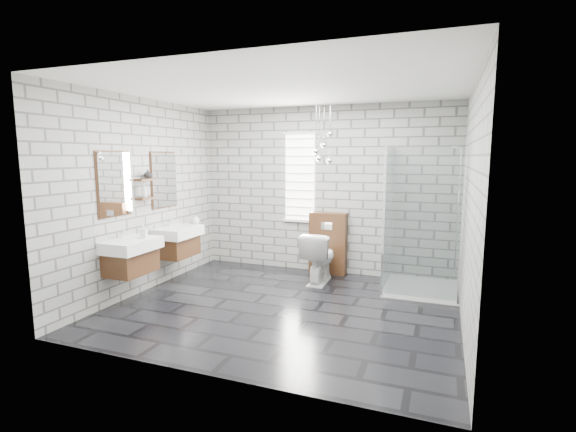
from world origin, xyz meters
The scene contains 20 objects.
floor centered at (0.00, 0.00, -0.01)m, with size 4.20×3.60×0.02m, color black.
ceiling centered at (0.00, 0.00, 2.71)m, with size 4.20×3.60×0.02m, color white.
wall_back centered at (0.00, 1.81, 1.35)m, with size 4.20×0.02×2.70m, color #989993.
wall_front centered at (0.00, -1.81, 1.35)m, with size 4.20×0.02×2.70m, color #989993.
wall_left centered at (-2.11, 0.00, 1.35)m, with size 0.02×3.60×2.70m, color #989993.
wall_right centered at (2.11, 0.00, 1.35)m, with size 0.02×3.60×2.70m, color #989993.
vanity_left centered at (-1.91, -0.56, 0.76)m, with size 0.47×0.70×1.57m.
vanity_right centered at (-1.91, 0.44, 0.76)m, with size 0.47×0.70×1.57m.
shelf_lower centered at (-2.03, -0.05, 1.32)m, with size 0.14×0.30×0.03m, color #4C2C17.
shelf_upper centered at (-2.03, -0.05, 1.58)m, with size 0.14×0.30×0.03m, color #4C2C17.
window centered at (-0.40, 1.78, 1.55)m, with size 0.56×0.05×1.48m.
cistern_panel centered at (0.12, 1.70, 0.50)m, with size 0.60×0.20×1.00m, color #4C2C17.
flush_plate centered at (0.12, 1.60, 0.80)m, with size 0.18×0.01×0.12m, color silver.
shower_enclosure centered at (1.50, 1.18, 0.50)m, with size 1.00×1.00×2.03m.
pendant_cluster centered at (0.12, 1.36, 2.01)m, with size 0.28×0.23×0.91m.
toilet centered at (0.12, 1.18, 0.39)m, with size 0.43×0.76×0.77m, color white.
soap_bottle_a centered at (-1.77, -0.44, 0.94)m, with size 0.08×0.08×0.17m, color #B2B2B2.
soap_bottle_b centered at (-1.77, 0.78, 0.92)m, with size 0.11×0.11×0.14m, color #B2B2B2.
soap_bottle_c centered at (-2.02, -0.09, 1.43)m, with size 0.08×0.08×0.20m, color #B2B2B2.
vase centered at (-2.02, 0.00, 1.66)m, with size 0.12×0.12×0.12m, color #B2B2B2.
Camera 1 is at (1.83, -4.75, 1.90)m, focal length 26.00 mm.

